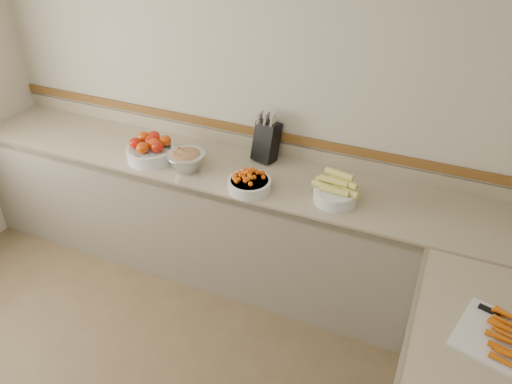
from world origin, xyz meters
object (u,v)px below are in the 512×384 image
at_px(cherry_tomato_bowl, 249,183).
at_px(corn_bowl, 336,192).
at_px(rhubarb_bowl, 186,160).
at_px(tomato_bowl, 151,149).
at_px(cutting_board, 511,341).
at_px(knife_block, 266,140).

relative_size(cherry_tomato_bowl, corn_bowl, 0.92).
relative_size(corn_bowl, rhubarb_bowl, 1.14).
bearing_deg(corn_bowl, tomato_bowl, -179.96).
bearing_deg(tomato_bowl, cutting_board, -18.12).
xyz_separation_m(tomato_bowl, cutting_board, (2.33, -0.76, -0.06)).
height_order(knife_block, cutting_board, knife_block).
bearing_deg(cutting_board, cherry_tomato_bowl, 156.45).
bearing_deg(tomato_bowl, corn_bowl, 0.04).
distance_m(cherry_tomato_bowl, corn_bowl, 0.54).
xyz_separation_m(tomato_bowl, rhubarb_bowl, (0.30, -0.03, 0.00)).
xyz_separation_m(corn_bowl, cutting_board, (1.00, -0.76, -0.05)).
xyz_separation_m(cherry_tomato_bowl, cutting_board, (1.54, -0.67, -0.03)).
distance_m(tomato_bowl, rhubarb_bowl, 0.31).
height_order(knife_block, tomato_bowl, knife_block).
bearing_deg(tomato_bowl, rhubarb_bowl, -6.46).
height_order(knife_block, rhubarb_bowl, knife_block).
xyz_separation_m(tomato_bowl, cherry_tomato_bowl, (0.79, -0.09, -0.02)).
relative_size(knife_block, tomato_bowl, 1.08).
bearing_deg(corn_bowl, knife_block, 152.18).
xyz_separation_m(rhubarb_bowl, cutting_board, (2.03, -0.73, -0.06)).
bearing_deg(cherry_tomato_bowl, cutting_board, -23.55).
bearing_deg(knife_block, corn_bowl, -27.82).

